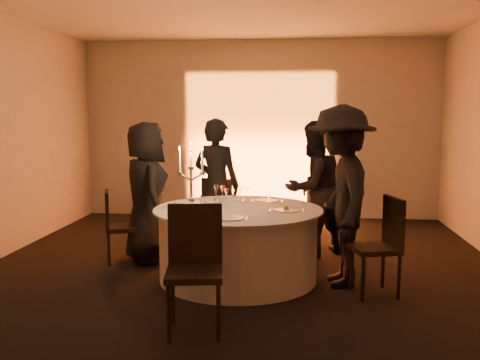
# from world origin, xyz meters

# --- Properties ---
(floor) EXTENTS (7.00, 7.00, 0.00)m
(floor) POSITION_xyz_m (0.00, 0.00, 0.00)
(floor) COLOR black
(floor) RESTS_ON ground
(wall_back) EXTENTS (7.00, 0.00, 7.00)m
(wall_back) POSITION_xyz_m (0.00, 3.50, 1.50)
(wall_back) COLOR #B6B3A9
(wall_back) RESTS_ON floor
(wall_front) EXTENTS (7.00, 0.00, 7.00)m
(wall_front) POSITION_xyz_m (0.00, -3.50, 1.50)
(wall_front) COLOR #B6B3A9
(wall_front) RESTS_ON floor
(uplighter_fixture) EXTENTS (0.25, 0.12, 0.10)m
(uplighter_fixture) POSITION_xyz_m (0.00, 3.20, 0.05)
(uplighter_fixture) COLOR black
(uplighter_fixture) RESTS_ON floor
(banquet_table) EXTENTS (1.80, 1.80, 0.77)m
(banquet_table) POSITION_xyz_m (0.00, 0.00, 0.38)
(banquet_table) COLOR black
(banquet_table) RESTS_ON floor
(chair_left) EXTENTS (0.48, 0.48, 0.86)m
(chair_left) POSITION_xyz_m (-1.51, 0.49, 0.48)
(chair_left) COLOR black
(chair_left) RESTS_ON floor
(chair_back_left) EXTENTS (0.51, 0.51, 0.95)m
(chair_back_left) POSITION_xyz_m (-0.37, 1.24, 0.53)
(chair_back_left) COLOR black
(chair_back_left) RESTS_ON floor
(chair_back_right) EXTENTS (0.59, 0.59, 0.99)m
(chair_back_right) POSITION_xyz_m (0.89, 1.32, 0.56)
(chair_back_right) COLOR black
(chair_back_right) RESTS_ON floor
(chair_right) EXTENTS (0.52, 0.52, 0.97)m
(chair_right) POSITION_xyz_m (1.45, -0.35, 0.54)
(chair_right) COLOR black
(chair_right) RESTS_ON floor
(chair_front) EXTENTS (0.51, 0.51, 1.03)m
(chair_front) POSITION_xyz_m (-0.21, -1.37, 0.59)
(chair_front) COLOR black
(chair_front) RESTS_ON floor
(guest_left) EXTENTS (0.85, 0.97, 1.68)m
(guest_left) POSITION_xyz_m (-1.17, 0.61, 0.84)
(guest_left) COLOR black
(guest_left) RESTS_ON floor
(guest_back_left) EXTENTS (0.73, 0.59, 1.71)m
(guest_back_left) POSITION_xyz_m (-0.40, 1.14, 0.86)
(guest_back_left) COLOR black
(guest_back_left) RESTS_ON floor
(guest_back_right) EXTENTS (1.04, 1.01, 1.69)m
(guest_back_right) POSITION_xyz_m (0.83, 1.03, 0.84)
(guest_back_right) COLOR black
(guest_back_right) RESTS_ON floor
(guest_right) EXTENTS (0.78, 1.25, 1.87)m
(guest_right) POSITION_xyz_m (1.07, -0.08, 0.93)
(guest_right) COLOR black
(guest_right) RESTS_ON floor
(plate_left) EXTENTS (0.36, 0.25, 0.01)m
(plate_left) POSITION_xyz_m (-0.56, 0.20, 0.78)
(plate_left) COLOR white
(plate_left) RESTS_ON banquet_table
(plate_back_left) EXTENTS (0.36, 0.27, 0.01)m
(plate_back_left) POSITION_xyz_m (-0.16, 0.51, 0.78)
(plate_back_left) COLOR white
(plate_back_left) RESTS_ON banquet_table
(plate_back_right) EXTENTS (0.36, 0.26, 0.01)m
(plate_back_right) POSITION_xyz_m (0.28, 0.50, 0.78)
(plate_back_right) COLOR white
(plate_back_right) RESTS_ON banquet_table
(plate_right) EXTENTS (0.36, 0.26, 0.08)m
(plate_right) POSITION_xyz_m (0.52, -0.09, 0.79)
(plate_right) COLOR white
(plate_right) RESTS_ON banquet_table
(plate_front) EXTENTS (0.36, 0.30, 0.01)m
(plate_front) POSITION_xyz_m (-0.03, -0.56, 0.78)
(plate_front) COLOR white
(plate_front) RESTS_ON banquet_table
(coffee_cup) EXTENTS (0.11, 0.11, 0.07)m
(coffee_cup) POSITION_xyz_m (-0.51, -0.22, 0.80)
(coffee_cup) COLOR white
(coffee_cup) RESTS_ON banquet_table
(candelabra) EXTENTS (0.30, 0.15, 0.72)m
(candelabra) POSITION_xyz_m (-0.50, -0.03, 1.02)
(candelabra) COLOR silver
(candelabra) RESTS_ON banquet_table
(wine_glass_a) EXTENTS (0.07, 0.07, 0.19)m
(wine_glass_a) POSITION_xyz_m (-0.30, 0.44, 0.91)
(wine_glass_a) COLOR white
(wine_glass_a) RESTS_ON banquet_table
(wine_glass_b) EXTENTS (0.07, 0.07, 0.19)m
(wine_glass_b) POSITION_xyz_m (-0.22, 0.38, 0.91)
(wine_glass_b) COLOR white
(wine_glass_b) RESTS_ON banquet_table
(wine_glass_c) EXTENTS (0.07, 0.07, 0.19)m
(wine_glass_c) POSITION_xyz_m (0.05, 0.36, 0.91)
(wine_glass_c) COLOR white
(wine_glass_c) RESTS_ON banquet_table
(wine_glass_d) EXTENTS (0.07, 0.07, 0.19)m
(wine_glass_d) POSITION_xyz_m (-0.14, 0.14, 0.91)
(wine_glass_d) COLOR white
(wine_glass_d) RESTS_ON banquet_table
(wine_glass_e) EXTENTS (0.07, 0.07, 0.19)m
(wine_glass_e) POSITION_xyz_m (0.33, -0.20, 0.91)
(wine_glass_e) COLOR white
(wine_glass_e) RESTS_ON banquet_table
(wine_glass_f) EXTENTS (0.07, 0.07, 0.19)m
(wine_glass_f) POSITION_xyz_m (-0.00, 0.30, 0.91)
(wine_glass_f) COLOR white
(wine_glass_f) RESTS_ON banquet_table
(tumbler_a) EXTENTS (0.07, 0.07, 0.09)m
(tumbler_a) POSITION_xyz_m (-0.37, -0.05, 0.82)
(tumbler_a) COLOR white
(tumbler_a) RESTS_ON banquet_table
(tumbler_b) EXTENTS (0.07, 0.07, 0.09)m
(tumbler_b) POSITION_xyz_m (-0.26, 0.25, 0.82)
(tumbler_b) COLOR white
(tumbler_b) RESTS_ON banquet_table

